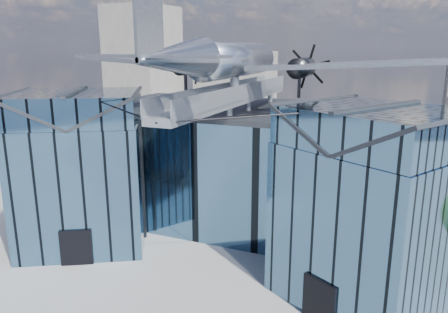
% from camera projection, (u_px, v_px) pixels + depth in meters
% --- Properties ---
extents(ground_plane, '(120.00, 120.00, 0.00)m').
position_uv_depth(ground_plane, '(213.00, 259.00, 31.63)').
color(ground_plane, gray).
extents(museum, '(32.88, 24.50, 17.60)m').
position_uv_depth(museum, '(242.00, 166.00, 35.45)').
color(museum, '#426786').
rests_on(museum, ground).
extents(bg_towers, '(77.00, 24.50, 26.00)m').
position_uv_depth(bg_towers, '(344.00, 76.00, 73.64)').
color(bg_towers, slate).
rests_on(bg_towers, ground).
extents(tree_plaza_w, '(3.18, 3.18, 4.82)m').
position_uv_depth(tree_plaza_w, '(32.00, 182.00, 38.62)').
color(tree_plaza_w, '#362315').
rests_on(tree_plaza_w, ground).
extents(tree_side_w, '(4.24, 4.24, 5.15)m').
position_uv_depth(tree_side_w, '(80.00, 150.00, 49.43)').
color(tree_side_w, '#362315').
rests_on(tree_side_w, ground).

